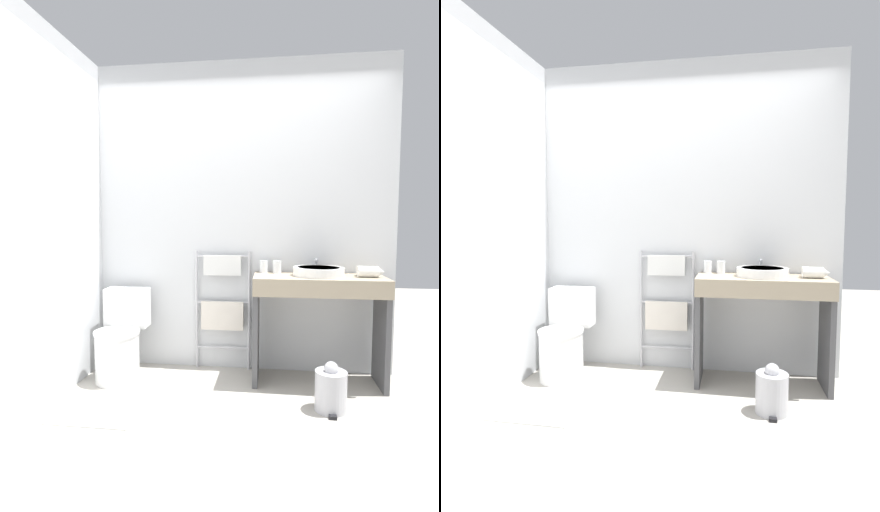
# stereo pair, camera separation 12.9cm
# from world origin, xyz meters

# --- Properties ---
(ground_plane) EXTENTS (12.00, 12.00, 0.00)m
(ground_plane) POSITION_xyz_m (0.00, 0.00, 0.00)
(ground_plane) COLOR #A8A399
(wall_back) EXTENTS (2.66, 0.12, 2.64)m
(wall_back) POSITION_xyz_m (0.00, 1.37, 1.32)
(wall_back) COLOR silver
(wall_back) RESTS_ON ground_plane
(wall_side) EXTENTS (0.12, 1.95, 2.64)m
(wall_side) POSITION_xyz_m (-1.27, 0.65, 1.32)
(wall_side) COLOR silver
(wall_side) RESTS_ON ground_plane
(toilet) EXTENTS (0.37, 0.52, 0.73)m
(toilet) POSITION_xyz_m (-0.91, 0.95, 0.31)
(toilet) COLOR white
(toilet) RESTS_ON ground_plane
(towel_radiator) EXTENTS (0.48, 0.06, 1.03)m
(towel_radiator) POSITION_xyz_m (-0.11, 1.25, 0.62)
(towel_radiator) COLOR silver
(towel_radiator) RESTS_ON ground_plane
(vanity_counter) EXTENTS (1.01, 0.47, 0.86)m
(vanity_counter) POSITION_xyz_m (0.68, 1.05, 0.59)
(vanity_counter) COLOR gray
(vanity_counter) RESTS_ON ground_plane
(sink_basin) EXTENTS (0.40, 0.40, 0.07)m
(sink_basin) POSITION_xyz_m (0.68, 1.08, 0.90)
(sink_basin) COLOR white
(sink_basin) RESTS_ON vanity_counter
(faucet) EXTENTS (0.02, 0.10, 0.12)m
(faucet) POSITION_xyz_m (0.68, 1.25, 0.94)
(faucet) COLOR silver
(faucet) RESTS_ON vanity_counter
(cup_near_wall) EXTENTS (0.07, 0.07, 0.10)m
(cup_near_wall) POSITION_xyz_m (0.25, 1.23, 0.91)
(cup_near_wall) COLOR white
(cup_near_wall) RESTS_ON vanity_counter
(cup_near_edge) EXTENTS (0.07, 0.07, 0.10)m
(cup_near_edge) POSITION_xyz_m (0.36, 1.20, 0.91)
(cup_near_edge) COLOR white
(cup_near_edge) RESTS_ON vanity_counter
(hair_dryer) EXTENTS (0.20, 0.18, 0.09)m
(hair_dryer) POSITION_xyz_m (1.06, 1.05, 0.90)
(hair_dryer) COLOR white
(hair_dryer) RESTS_ON vanity_counter
(trash_bin) EXTENTS (0.21, 0.25, 0.34)m
(trash_bin) POSITION_xyz_m (0.72, 0.58, 0.15)
(trash_bin) COLOR #B7B7BC
(trash_bin) RESTS_ON ground_plane
(bath_mat) EXTENTS (0.56, 0.36, 0.01)m
(bath_mat) POSITION_xyz_m (-0.84, 0.31, 0.01)
(bath_mat) COLOR silver
(bath_mat) RESTS_ON ground_plane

